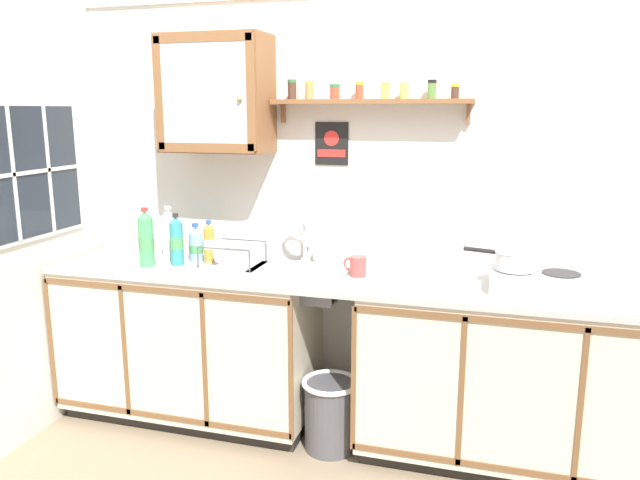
{
  "coord_description": "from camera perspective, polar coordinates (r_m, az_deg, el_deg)",
  "views": [
    {
      "loc": [
        0.72,
        -2.63,
        1.76
      ],
      "look_at": [
        -0.18,
        0.47,
        1.07
      ],
      "focal_mm": 34.48,
      "sensor_mm": 36.0,
      "label": 1
    }
  ],
  "objects": [
    {
      "name": "window",
      "position": [
        3.59,
        -25.34,
        5.72
      ],
      "size": [
        0.03,
        0.77,
        0.73
      ],
      "color": "#262D38"
    },
    {
      "name": "backsplash",
      "position": [
        3.44,
        3.65,
        -1.58
      ],
      "size": [
        3.28,
        0.02,
        0.08
      ],
      "primitive_type": "cube",
      "color": "#B2B2AD",
      "rests_on": "countertop"
    },
    {
      "name": "bottle_juice_amber_1",
      "position": [
        3.48,
        -10.24,
        -0.34
      ],
      "size": [
        0.06,
        0.06,
        0.25
      ],
      "color": "gold",
      "rests_on": "countertop"
    },
    {
      "name": "back_wall",
      "position": [
        3.42,
        3.83,
        2.85
      ],
      "size": [
        3.92,
        0.07,
        2.42
      ],
      "color": "silver",
      "rests_on": "ground"
    },
    {
      "name": "lower_cabinet_run",
      "position": [
        3.66,
        -11.95,
        -9.33
      ],
      "size": [
        1.45,
        0.58,
        0.88
      ],
      "color": "black",
      "rests_on": "ground"
    },
    {
      "name": "bottle_water_blue_3",
      "position": [
        3.56,
        -11.43,
        -0.43
      ],
      "size": [
        0.08,
        0.08,
        0.22
      ],
      "color": "#8CB7E0",
      "rests_on": "countertop"
    },
    {
      "name": "trash_bin",
      "position": [
        3.35,
        0.96,
        -15.74
      ],
      "size": [
        0.3,
        0.3,
        0.39
      ],
      "color": "#4C4C51",
      "rests_on": "ground"
    },
    {
      "name": "floor",
      "position": [
        3.25,
        0.81,
        -20.83
      ],
      "size": [
        6.32,
        6.32,
        0.0
      ],
      "primitive_type": "plane",
      "color": "gray",
      "rests_on": "ground"
    },
    {
      "name": "spice_shelf",
      "position": [
        3.27,
        4.53,
        12.94
      ],
      "size": [
        1.05,
        0.14,
        0.23
      ],
      "color": "brown"
    },
    {
      "name": "countertop",
      "position": [
        3.19,
        2.55,
        -3.66
      ],
      "size": [
        3.28,
        0.6,
        0.03
      ],
      "primitive_type": "cube",
      "color": "#B2B2AD",
      "rests_on": "lower_cabinet_run"
    },
    {
      "name": "mug",
      "position": [
        3.19,
        3.5,
        -2.43
      ],
      "size": [
        0.13,
        0.09,
        0.1
      ],
      "color": "#B24C47",
      "rests_on": "countertop"
    },
    {
      "name": "hot_plate_stove",
      "position": [
        3.11,
        19.53,
        -3.66
      ],
      "size": [
        0.44,
        0.3,
        0.09
      ],
      "color": "silver",
      "rests_on": "countertop"
    },
    {
      "name": "sink",
      "position": [
        3.3,
        -1.89,
        -3.29
      ],
      "size": [
        0.52,
        0.43,
        0.44
      ],
      "color": "silver",
      "rests_on": "countertop"
    },
    {
      "name": "bottle_water_clear_0",
      "position": [
        3.64,
        -13.86,
        0.53
      ],
      "size": [
        0.08,
        0.08,
        0.31
      ],
      "color": "silver",
      "rests_on": "countertop"
    },
    {
      "name": "dish_rack",
      "position": [
        3.41,
        -8.24,
        -2.12
      ],
      "size": [
        0.32,
        0.26,
        0.16
      ],
      "color": "#B2B2B7",
      "rests_on": "countertop"
    },
    {
      "name": "warning_sign",
      "position": [
        3.39,
        1.09,
        8.91
      ],
      "size": [
        0.19,
        0.01,
        0.23
      ],
      "color": "black"
    },
    {
      "name": "saucepan",
      "position": [
        3.11,
        17.62,
        -1.73
      ],
      "size": [
        0.35,
        0.2,
        0.09
      ],
      "color": "silver",
      "rests_on": "hot_plate_stove"
    },
    {
      "name": "lower_cabinet_run_right",
      "position": [
        3.27,
        17.85,
        -12.31
      ],
      "size": [
        1.56,
        0.58,
        0.88
      ],
      "color": "black",
      "rests_on": "ground"
    },
    {
      "name": "bottle_detergent_teal_2",
      "position": [
        3.49,
        -13.17,
        -0.11
      ],
      "size": [
        0.07,
        0.07,
        0.29
      ],
      "color": "teal",
      "rests_on": "countertop"
    },
    {
      "name": "bottle_soda_green_4",
      "position": [
        3.5,
        -15.84,
        0.03
      ],
      "size": [
        0.08,
        0.08,
        0.33
      ],
      "color": "#4CB266",
      "rests_on": "countertop"
    },
    {
      "name": "wall_cabinet",
      "position": [
        3.46,
        -9.63,
        13.21
      ],
      "size": [
        0.59,
        0.32,
        0.62
      ],
      "color": "brown"
    }
  ]
}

